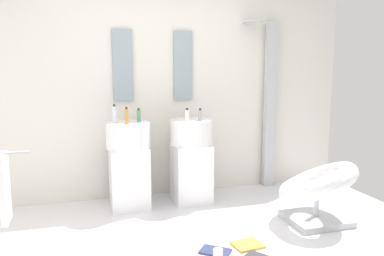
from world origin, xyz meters
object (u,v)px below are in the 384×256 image
Objects in this scene: soap_bottle_amber at (127,116)px; soap_bottle_green at (139,116)px; lounge_chair at (317,187)px; pedestal_sink_right at (191,158)px; coffee_mug at (218,254)px; magazine_ochre at (248,245)px; pedestal_sink_left at (129,162)px; shower_column at (269,102)px; magazine_navy at (215,251)px; soap_bottle_grey at (200,115)px; soap_bottle_white at (187,116)px; soap_bottle_clear at (114,114)px; towel_rack at (0,191)px.

soap_bottle_green is at bearing 47.10° from soap_bottle_amber.
pedestal_sink_right is at bearing 137.33° from lounge_chair.
lounge_chair is 13.79× the size of coffee_mug.
coffee_mug is at bearing -163.28° from magazine_ochre.
shower_column is (1.79, 0.29, 0.58)m from pedestal_sink_left.
soap_bottle_grey reaches higher than magazine_navy.
soap_bottle_green is 0.98× the size of soap_bottle_white.
soap_bottle_white is (-0.22, 1.09, 0.98)m from magazine_ochre.
soap_bottle_green is (-1.58, 0.94, 0.64)m from lounge_chair.
magazine_ochre is at bearing 44.22° from magazine_navy.
lounge_chair is 5.66× the size of soap_bottle_clear.
magazine_ochre is at bearing -51.91° from soap_bottle_amber.
magazine_navy is 3.02× the size of coffee_mug.
magazine_ochre is (-0.96, -1.51, -1.06)m from shower_column.
soap_bottle_clear reaches higher than pedestal_sink_right.
magazine_navy is (-0.30, -0.03, -0.00)m from magazine_ochre.
soap_bottle_green is at bearing 10.21° from pedestal_sink_left.
towel_rack is (-1.04, -1.12, 0.13)m from pedestal_sink_left.
shower_column is 3.19m from towel_rack.
towel_rack is 6.53× the size of soap_bottle_white.
shower_column is 15.17× the size of soap_bottle_grey.
soap_bottle_green reaches higher than pedestal_sink_right.
pedestal_sink_left is 1.08× the size of towel_rack.
shower_column is 8.48× the size of magazine_ochre.
pedestal_sink_right is 2.07m from towel_rack.
coffee_mug is (-1.28, -1.65, -1.03)m from shower_column.
towel_rack is 1.46m from soap_bottle_amber.
soap_bottle_white is at bearing 124.08° from magazine_navy.
lounge_chair is at bearing -24.60° from soap_bottle_amber.
magazine_ochre is 1.49m from soap_bottle_grey.
soap_bottle_amber reaches higher than magazine_ochre.
pedestal_sink_left is at bearing 172.51° from soap_bottle_grey.
magazine_ochre is 1.66× the size of soap_bottle_white.
soap_bottle_grey is at bearing -10.67° from soap_bottle_green.
coffee_mug is 1.65m from soap_bottle_amber.
magazine_navy is (-1.17, -0.33, -0.33)m from lounge_chair.
soap_bottle_clear is at bearing 121.82° from magazine_ochre.
lounge_chair is at bearing -94.45° from shower_column.
soap_bottle_clear is (-0.26, -0.04, 0.03)m from soap_bottle_green.
lounge_chair is 2.00m from soap_bottle_amber.
soap_bottle_white reaches higher than towel_rack.
soap_bottle_clear reaches higher than magazine_navy.
soap_bottle_white is 0.16m from soap_bottle_grey.
soap_bottle_white reaches higher than coffee_mug.
magazine_navy is 1.66× the size of soap_bottle_white.
soap_bottle_grey reaches higher than pedestal_sink_left.
shower_column is 2.26m from magazine_navy.
magazine_ochre is at bearing -78.57° from soap_bottle_white.
pedestal_sink_left reaches higher than towel_rack.
soap_bottle_clear is (0.90, 1.10, 0.39)m from towel_rack.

